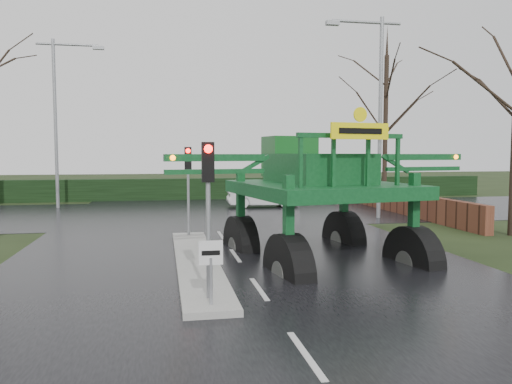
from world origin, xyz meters
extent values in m
plane|color=black|center=(0.00, 0.00, 0.00)|extent=(140.00, 140.00, 0.00)
cube|color=black|center=(0.00, 10.00, 0.00)|extent=(14.00, 80.00, 0.02)
cube|color=black|center=(0.00, 16.00, 0.01)|extent=(80.00, 12.00, 0.02)
cube|color=gray|center=(-1.30, 3.00, 0.09)|extent=(1.20, 10.00, 0.16)
cube|color=black|center=(0.00, 24.00, 0.75)|extent=(44.00, 0.90, 1.50)
cube|color=#592D1E|center=(10.50, 16.00, 0.60)|extent=(0.40, 20.00, 1.20)
cylinder|color=gray|center=(-1.30, -1.50, 0.65)|extent=(0.07, 0.07, 1.00)
cube|color=silver|center=(-1.30, -1.50, 1.25)|extent=(0.50, 0.04, 0.50)
cube|color=black|center=(-1.30, -1.52, 1.25)|extent=(0.38, 0.01, 0.10)
cylinder|color=gray|center=(-1.30, -1.00, 1.75)|extent=(0.10, 0.10, 3.50)
cube|color=black|center=(-1.30, -1.00, 3.10)|extent=(0.26, 0.22, 0.85)
sphere|color=#FF0C07|center=(-1.30, -1.13, 3.38)|extent=(0.18, 0.18, 0.18)
cylinder|color=gray|center=(-1.30, 7.50, 1.75)|extent=(0.10, 0.10, 3.50)
cube|color=black|center=(-1.30, 7.50, 3.10)|extent=(0.26, 0.22, 0.85)
sphere|color=#FF0C07|center=(-1.30, 7.37, 3.38)|extent=(0.18, 0.18, 0.18)
cylinder|color=gray|center=(6.50, 20.00, 1.75)|extent=(0.10, 0.10, 3.50)
cube|color=black|center=(6.50, 20.00, 3.10)|extent=(0.26, 0.22, 0.85)
sphere|color=#FF0C07|center=(6.50, 20.13, 3.38)|extent=(0.18, 0.18, 0.18)
cylinder|color=gray|center=(8.50, 12.00, 5.00)|extent=(0.20, 0.20, 10.00)
cylinder|color=gray|center=(7.70, 12.00, 9.70)|extent=(3.52, 0.14, 0.14)
cube|color=gray|center=(5.94, 12.00, 9.58)|extent=(0.65, 0.30, 0.20)
cylinder|color=gray|center=(-8.50, 20.00, 5.00)|extent=(0.20, 0.20, 10.00)
cylinder|color=gray|center=(-7.70, 20.00, 9.70)|extent=(3.52, 0.14, 0.14)
cube|color=gray|center=(-5.94, 20.00, 9.58)|extent=(0.65, 0.30, 0.20)
cylinder|color=black|center=(13.00, 21.00, 5.00)|extent=(0.32, 0.32, 10.00)
cone|color=black|center=(13.00, 21.00, 10.80)|extent=(0.24, 0.24, 2.50)
cylinder|color=black|center=(-1.29, 2.97, 1.13)|extent=(0.99, 2.33, 2.26)
cylinder|color=#595B56|center=(-1.29, 2.97, 1.13)|extent=(0.79, 0.89, 0.79)
cube|color=#0B3E19|center=(-1.29, 2.97, 2.54)|extent=(0.29, 0.29, 2.60)
cylinder|color=black|center=(2.72, 3.66, 1.13)|extent=(0.99, 2.33, 2.26)
cylinder|color=#595B56|center=(2.72, 3.66, 1.13)|extent=(0.79, 0.89, 0.79)
cube|color=#0B3E19|center=(2.72, 3.66, 2.54)|extent=(0.29, 0.29, 2.60)
cylinder|color=black|center=(-0.60, -1.03, 1.13)|extent=(0.99, 2.33, 2.26)
cylinder|color=#595B56|center=(-0.60, -1.03, 1.13)|extent=(0.79, 0.89, 0.79)
cube|color=#0B3E19|center=(-0.60, -1.03, 2.54)|extent=(0.29, 0.29, 2.60)
cylinder|color=black|center=(3.41, -0.35, 1.13)|extent=(0.99, 2.33, 2.26)
cylinder|color=#595B56|center=(3.41, -0.35, 1.13)|extent=(0.79, 0.89, 0.79)
cube|color=#0B3E19|center=(3.41, -0.35, 2.54)|extent=(0.29, 0.29, 2.60)
cube|color=#0B3E19|center=(1.06, 1.31, 3.28)|extent=(5.59, 6.14, 0.40)
cube|color=#0B3E19|center=(1.02, 1.53, 3.90)|extent=(3.02, 3.76, 1.02)
cube|color=#13511C|center=(0.64, 3.76, 4.29)|extent=(1.90, 1.62, 1.47)
cube|color=#0B3E19|center=(1.36, -0.47, 4.91)|extent=(3.36, 0.70, 0.14)
cube|color=#0B3E19|center=(-2.43, 0.26, 4.29)|extent=(2.93, 0.69, 0.20)
sphere|color=orange|center=(-3.63, -0.06, 4.29)|extent=(0.16, 0.16, 0.16)
cube|color=#0B3E19|center=(4.70, 1.47, 4.29)|extent=(2.93, 0.69, 0.20)
sphere|color=orange|center=(5.94, 1.57, 4.29)|extent=(0.16, 0.16, 0.16)
cube|color=#FFEC0D|center=(1.44, -0.92, 5.03)|extent=(1.79, 0.37, 0.45)
cube|color=black|center=(1.44, -0.92, 5.03)|extent=(1.34, 0.24, 0.16)
cylinder|color=#FFEC0D|center=(1.44, -0.92, 5.48)|extent=(0.41, 0.11, 0.41)
imported|color=silver|center=(3.72, 17.99, 0.00)|extent=(4.38, 1.64, 1.43)
camera|label=1|loc=(-2.24, -11.59, 3.29)|focal=35.00mm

